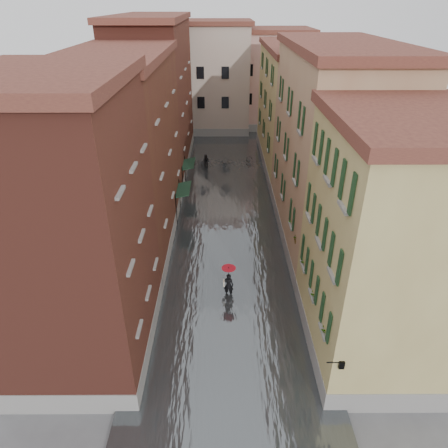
{
  "coord_description": "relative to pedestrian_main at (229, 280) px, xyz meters",
  "views": [
    {
      "loc": [
        -0.37,
        -17.05,
        15.65
      ],
      "look_at": [
        -0.27,
        5.39,
        3.0
      ],
      "focal_mm": 32.0,
      "sensor_mm": 36.0,
      "label": 1
    }
  ],
  "objects": [
    {
      "name": "window_planters",
      "position": [
        4.14,
        -1.36,
        2.3
      ],
      "size": [
        0.59,
        10.41,
        0.84
      ],
      "color": "brown",
      "rests_on": "ground"
    },
    {
      "name": "pedestrian_far",
      "position": [
        -2.05,
        20.66,
        -0.41
      ],
      "size": [
        0.92,
        0.8,
        1.6
      ],
      "primitive_type": "imported",
      "rotation": [
        0.0,
        0.0,
        -0.29
      ],
      "color": "black",
      "rests_on": "ground"
    },
    {
      "name": "building_left_mid",
      "position": [
        -6.98,
        7.15,
        5.04
      ],
      "size": [
        6.0,
        14.0,
        12.5
      ],
      "primitive_type": "cube",
      "color": "#582F1B",
      "rests_on": "ground"
    },
    {
      "name": "building_left_far",
      "position": [
        -6.98,
        22.15,
        5.79
      ],
      "size": [
        6.0,
        16.0,
        14.0
      ],
      "primitive_type": "cube",
      "color": "brown",
      "rests_on": "ground"
    },
    {
      "name": "pedestrian_main",
      "position": [
        0.0,
        0.0,
        0.0
      ],
      "size": [
        0.87,
        0.87,
        2.06
      ],
      "color": "black",
      "rests_on": "ground"
    },
    {
      "name": "building_end_cream",
      "position": [
        -2.98,
        36.15,
        5.29
      ],
      "size": [
        12.0,
        9.0,
        13.0
      ],
      "primitive_type": "cube",
      "color": "#B29E8D",
      "rests_on": "ground"
    },
    {
      "name": "building_left_near",
      "position": [
        -6.98,
        -3.85,
        5.29
      ],
      "size": [
        6.0,
        8.0,
        13.0
      ],
      "primitive_type": "cube",
      "color": "brown",
      "rests_on": "ground"
    },
    {
      "name": "building_end_pink",
      "position": [
        6.02,
        38.15,
        4.79
      ],
      "size": [
        10.0,
        9.0,
        12.0
      ],
      "primitive_type": "cube",
      "color": "#D3A394",
      "rests_on": "ground"
    },
    {
      "name": "ground",
      "position": [
        0.02,
        -1.85,
        -1.21
      ],
      "size": [
        120.0,
        120.0,
        0.0
      ],
      "primitive_type": "plane",
      "color": "#565658",
      "rests_on": "ground"
    },
    {
      "name": "building_right_near",
      "position": [
        7.02,
        -3.85,
        4.54
      ],
      "size": [
        6.0,
        8.0,
        11.5
      ],
      "primitive_type": "cube",
      "color": "tan",
      "rests_on": "ground"
    },
    {
      "name": "building_right_far",
      "position": [
        7.02,
        22.15,
        4.54
      ],
      "size": [
        6.0,
        16.0,
        11.5
      ],
      "primitive_type": "cube",
      "color": "tan",
      "rests_on": "ground"
    },
    {
      "name": "building_right_mid",
      "position": [
        7.02,
        7.15,
        5.29
      ],
      "size": [
        6.0,
        14.0,
        13.0
      ],
      "primitive_type": "cube",
      "color": "tan",
      "rests_on": "ground"
    },
    {
      "name": "floodwater",
      "position": [
        0.02,
        11.15,
        -1.11
      ],
      "size": [
        10.0,
        60.0,
        0.2
      ],
      "primitive_type": "cube",
      "color": "#454A4D",
      "rests_on": "ground"
    },
    {
      "name": "wall_lantern",
      "position": [
        4.35,
        -7.85,
        1.8
      ],
      "size": [
        0.71,
        0.22,
        0.35
      ],
      "color": "black",
      "rests_on": "ground"
    },
    {
      "name": "awning_far",
      "position": [
        -3.47,
        15.6,
        1.25
      ],
      "size": [
        1.09,
        2.77,
        2.8
      ],
      "color": "black",
      "rests_on": "ground"
    },
    {
      "name": "awning_near",
      "position": [
        -3.47,
        9.97,
        1.25
      ],
      "size": [
        1.09,
        2.85,
        2.8
      ],
      "color": "black",
      "rests_on": "ground"
    }
  ]
}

